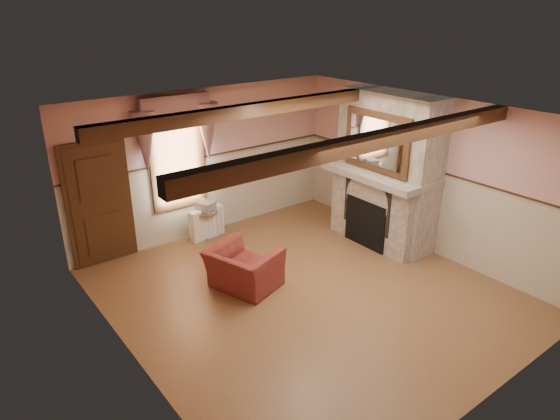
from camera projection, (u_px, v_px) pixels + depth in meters
floor at (306, 292)px, 7.84m from camera, size 5.50×6.00×0.01m
ceiling at (310, 115)px, 6.76m from camera, size 5.50×6.00×0.01m
wall_back at (206, 162)px, 9.50m from camera, size 5.50×0.02×2.80m
wall_front at (498, 300)px, 5.10m from camera, size 5.50×0.02×2.80m
wall_left at (127, 266)px, 5.76m from camera, size 0.02×6.00×2.80m
wall_right at (426, 174)px, 8.85m from camera, size 0.02×6.00×2.80m
wainscot at (307, 250)px, 7.55m from camera, size 5.50×6.00×1.50m
chair_rail at (308, 204)px, 7.26m from camera, size 5.50×6.00×0.08m
firebox at (368, 222)px, 9.23m from camera, size 0.20×0.95×0.90m
armchair at (244, 268)px, 7.87m from camera, size 1.18×1.27×0.67m
side_table at (206, 224)px, 9.58m from camera, size 0.60×0.60×0.55m
book_stack at (206, 206)px, 9.42m from camera, size 0.35×0.39×0.20m
radiator at (207, 223)px, 9.58m from camera, size 0.72×0.25×0.60m
bowl at (389, 170)px, 8.83m from camera, size 0.35×0.35×0.09m
mantel_clock at (353, 156)px, 9.47m from camera, size 0.14×0.24×0.20m
oil_lamp at (369, 159)px, 9.16m from camera, size 0.11×0.11×0.28m
candle_red at (406, 174)px, 8.55m from camera, size 0.06×0.06×0.16m
jar_yellow at (395, 171)px, 8.74m from camera, size 0.06×0.06×0.12m
fireplace at (388, 169)px, 9.10m from camera, size 0.85×2.00×2.80m
mantel at (381, 173)px, 9.02m from camera, size 1.05×2.05×0.12m
overmantel_mirror at (376, 142)px, 8.68m from camera, size 0.06×1.44×1.04m
door at (100, 205)px, 8.41m from camera, size 1.10×0.10×2.10m
window at (177, 155)px, 9.04m from camera, size 1.06×0.08×2.02m
window_drapes at (176, 124)px, 8.75m from camera, size 1.30×0.14×1.40m
ceiling_beam_front at (376, 140)px, 5.92m from camera, size 5.50×0.18×0.20m
ceiling_beam_back at (259, 109)px, 7.68m from camera, size 5.50×0.18×0.20m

